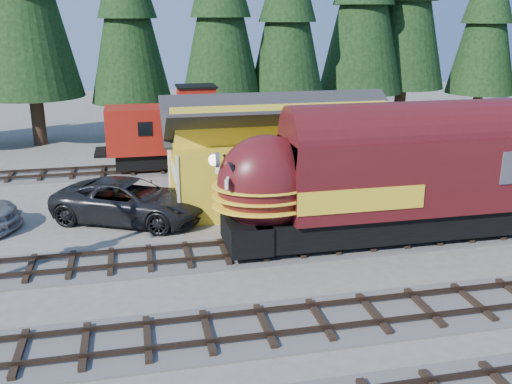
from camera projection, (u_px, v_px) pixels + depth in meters
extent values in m
plane|color=#6B665B|center=(366.00, 287.00, 20.46)|extent=(120.00, 120.00, 0.00)
cube|color=#4C4947|center=(100.00, 173.00, 35.20)|extent=(32.00, 3.20, 0.08)
cube|color=#38281E|center=(99.00, 173.00, 34.46)|extent=(32.00, 0.08, 0.16)
cube|color=#38281E|center=(100.00, 167.00, 35.81)|extent=(32.00, 0.08, 0.16)
cube|color=gold|center=(289.00, 168.00, 29.75)|extent=(12.00, 6.00, 3.40)
cube|color=yellow|center=(289.00, 123.00, 29.04)|extent=(11.88, 3.30, 1.44)
cube|color=white|center=(173.00, 171.00, 27.44)|extent=(0.06, 2.40, 0.60)
cone|color=black|center=(127.00, 7.00, 41.75)|extent=(6.04, 6.04, 13.77)
cone|color=black|center=(220.00, 6.00, 40.60)|extent=(6.09, 6.09, 13.87)
cone|color=black|center=(288.00, 11.00, 41.53)|extent=(5.88, 5.88, 13.39)
cone|color=black|center=(488.00, 14.00, 47.76)|extent=(5.76, 5.76, 13.13)
cube|color=black|center=(418.00, 218.00, 24.75)|extent=(14.93, 2.67, 1.15)
cube|color=#4E1114|center=(440.00, 170.00, 24.29)|extent=(13.62, 3.14, 3.14)
ellipsoid|color=#4E1114|center=(266.00, 183.00, 22.76)|extent=(3.98, 3.08, 3.88)
sphere|color=white|center=(214.00, 160.00, 22.02)|extent=(0.46, 0.46, 0.46)
cube|color=black|center=(183.00, 157.00, 36.04)|extent=(8.34, 2.15, 0.93)
cube|color=maroon|center=(182.00, 128.00, 35.49)|extent=(9.27, 2.69, 2.78)
cube|color=maroon|center=(196.00, 96.00, 35.10)|extent=(2.23, 2.04, 1.11)
imported|color=black|center=(130.00, 201.00, 26.83)|extent=(7.90, 6.13, 1.99)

